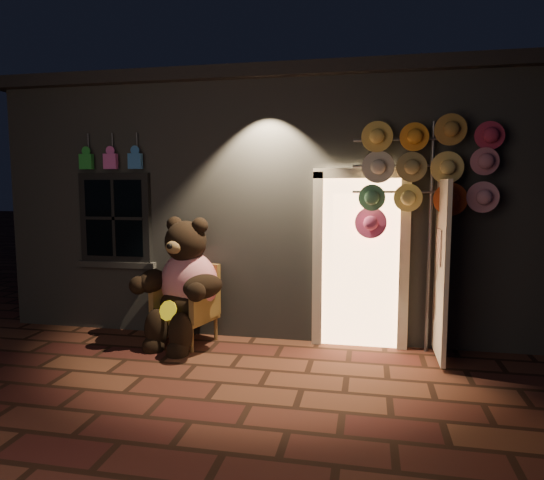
# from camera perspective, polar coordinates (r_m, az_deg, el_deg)

# --- Properties ---
(ground) EXTENTS (60.00, 60.00, 0.00)m
(ground) POSITION_cam_1_polar(r_m,az_deg,el_deg) (5.13, -6.15, -16.33)
(ground) COLOR brown
(ground) RESTS_ON ground
(shop_building) EXTENTS (7.30, 5.95, 3.51)m
(shop_building) POSITION_cam_1_polar(r_m,az_deg,el_deg) (8.62, 1.69, 4.73)
(shop_building) COLOR slate
(shop_building) RESTS_ON ground
(wicker_armchair) EXTENTS (0.81, 0.76, 0.99)m
(wicker_armchair) POSITION_cam_1_polar(r_m,az_deg,el_deg) (6.31, -9.69, -7.34)
(wicker_armchair) COLOR brown
(wicker_armchair) RESTS_ON ground
(teddy_bear) EXTENTS (1.18, 1.06, 1.68)m
(teddy_bear) POSITION_cam_1_polar(r_m,az_deg,el_deg) (6.15, -10.34, -5.27)
(teddy_bear) COLOR red
(teddy_bear) RESTS_ON ground
(hat_rack) EXTENTS (1.63, 0.22, 2.73)m
(hat_rack) POSITION_cam_1_polar(r_m,az_deg,el_deg) (5.82, 17.52, 7.63)
(hat_rack) COLOR #59595E
(hat_rack) RESTS_ON ground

